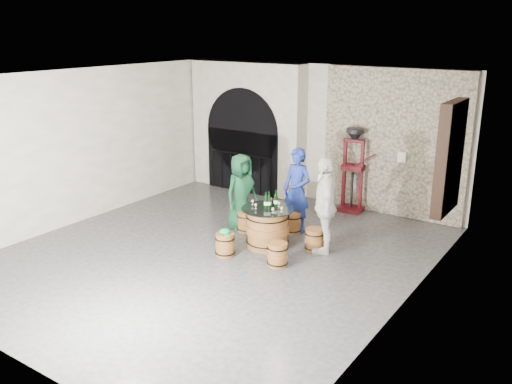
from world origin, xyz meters
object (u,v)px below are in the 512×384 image
Objects in this scene: barrel_stool_right at (314,240)px; barrel_table at (268,228)px; person_green at (241,192)px; person_blue at (297,190)px; wine_bottle_right at (276,200)px; person_white at (325,205)px; barrel_stool_far at (292,223)px; wine_bottle_left at (266,202)px; barrel_stool_left at (246,222)px; barrel_stool_near_left at (225,245)px; side_barrel at (295,200)px; barrel_stool_near_right at (278,255)px; corking_press at (353,164)px; wine_bottle_center at (269,202)px.

barrel_table is at bearing -158.32° from barrel_stool_right.
person_green is 1.13m from person_blue.
person_blue is 5.29× the size of wine_bottle_right.
barrel_stool_far is at bearing -147.87° from person_white.
wine_bottle_left is (0.95, -0.53, 0.11)m from person_green.
barrel_stool_left is 1.00× the size of barrel_stool_near_left.
person_green is 1.11m from wine_bottle_right.
wine_bottle_right is at bearing -70.84° from side_barrel.
wine_bottle_left is at bearing 136.55° from barrel_stool_near_right.
corking_press is (0.42, 1.89, 0.89)m from barrel_stool_far.
wine_bottle_right reaches higher than side_barrel.
barrel_stool_right is 1.00× the size of barrel_stool_near_right.
barrel_stool_right is (0.83, 0.33, -0.17)m from barrel_table.
wine_bottle_left is at bearing -86.83° from person_blue.
barrel_stool_near_right is 1.31× the size of wine_bottle_center.
side_barrel is at bearing -143.15° from corking_press.
barrel_stool_far is at bearing 75.90° from barrel_stool_near_left.
person_green is 1.10m from wine_bottle_left.
person_blue is 0.89m from wine_bottle_right.
barrel_stool_left and barrel_stool_right have the same top height.
corking_press is at bearing 98.99° from barrel_stool_right.
wine_bottle_center reaches higher than side_barrel.
barrel_stool_near_left is 1.99m from person_blue.
barrel_table reaches higher than barrel_stool_near_left.
side_barrel is at bearing 105.62° from barrel_table.
barrel_stool_left is 0.94m from barrel_stool_far.
wine_bottle_center is 0.54× the size of side_barrel.
barrel_stool_right is at bearing 42.40° from barrel_stool_near_left.
barrel_stool_far is 1.00× the size of barrel_stool_right.
wine_bottle_left is 0.54× the size of side_barrel.
barrel_stool_left is at bearing 163.45° from wine_bottle_right.
barrel_stool_right is 1.31× the size of wine_bottle_right.
wine_bottle_right is (0.06, -0.74, 0.68)m from barrel_stool_far.
side_barrel is (0.43, 1.44, -0.49)m from person_green.
wine_bottle_left is 1.00× the size of wine_bottle_right.
person_green is 4.84× the size of wine_bottle_left.
wine_bottle_right is (-0.75, -0.17, 0.68)m from barrel_stool_right.
barrel_stool_left is 1.13m from wine_bottle_center.
person_white is 0.94m from wine_bottle_right.
barrel_stool_near_right is (-0.20, -0.96, 0.00)m from barrel_stool_right.
wine_bottle_left and wine_bottle_right have the same top height.
barrel_stool_right is at bearing -2.95° from barrel_stool_left.
barrel_stool_far and barrel_stool_right have the same top height.
barrel_stool_left is 1.90m from person_white.
wine_bottle_left is (-0.02, -0.02, 0.52)m from barrel_table.
wine_bottle_center is 0.15m from wine_bottle_right.
wine_bottle_right is at bearing 63.15° from barrel_table.
wine_bottle_center is at bearing -90.00° from barrel_stool_far.
barrel_stool_near_left is at bearing -144.10° from person_green.
person_white reaches higher than barrel_stool_far.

